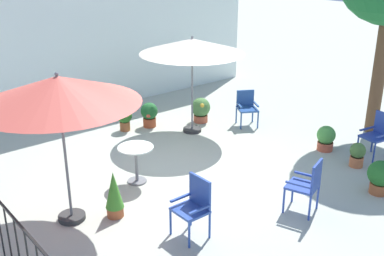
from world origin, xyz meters
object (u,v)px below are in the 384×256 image
at_px(cafe_table_0, 136,158).
at_px(potted_plant_1, 201,109).
at_px(patio_umbrella_1, 58,91).
at_px(patio_chair_3, 308,183).
at_px(patio_chair_2, 378,133).
at_px(potted_plant_6, 357,154).
at_px(potted_plant_4, 326,138).
at_px(patio_umbrella_0, 192,47).
at_px(potted_plant_3, 114,194).
at_px(potted_plant_5, 149,114).
at_px(potted_plant_0, 380,176).
at_px(patio_chair_1, 247,106).
at_px(patio_chair_0, 194,203).
at_px(potted_plant_2, 125,118).

relative_size(cafe_table_0, potted_plant_1, 1.14).
xyz_separation_m(patio_umbrella_1, patio_chair_3, (3.11, -2.30, -1.64)).
bearing_deg(cafe_table_0, patio_chair_2, -26.64).
relative_size(patio_chair_2, potted_plant_6, 1.90).
relative_size(potted_plant_1, potted_plant_4, 1.13).
bearing_deg(patio_umbrella_0, potted_plant_3, -148.09).
height_order(potted_plant_5, potted_plant_6, potted_plant_5).
bearing_deg(potted_plant_4, potted_plant_0, -116.58).
relative_size(cafe_table_0, potted_plant_3, 0.89).
relative_size(potted_plant_3, potted_plant_6, 1.60).
relative_size(potted_plant_4, potted_plant_5, 0.91).
distance_m(potted_plant_4, potted_plant_6, 0.91).
relative_size(patio_chair_1, potted_plant_5, 1.40).
bearing_deg(patio_chair_1, patio_chair_0, -145.05).
relative_size(potted_plant_1, potted_plant_6, 1.24).
bearing_deg(patio_chair_1, patio_umbrella_0, 159.44).
bearing_deg(patio_chair_3, patio_umbrella_1, 143.55).
bearing_deg(potted_plant_4, patio_chair_0, -171.57).
xyz_separation_m(patio_umbrella_0, patio_umbrella_1, (-4.01, -1.75, 0.13)).
bearing_deg(potted_plant_3, potted_plant_6, -17.40).
xyz_separation_m(cafe_table_0, patio_chair_2, (4.52, -2.27, 0.05)).
xyz_separation_m(cafe_table_0, potted_plant_5, (1.86, 2.27, -0.16)).
bearing_deg(potted_plant_1, patio_umbrella_0, -147.52).
distance_m(patio_umbrella_1, patio_chair_2, 6.55).
xyz_separation_m(cafe_table_0, potted_plant_4, (3.99, -1.38, -0.21)).
height_order(patio_umbrella_0, patio_chair_1, patio_umbrella_0).
relative_size(patio_chair_1, potted_plant_1, 1.36).
bearing_deg(potted_plant_1, patio_chair_2, -69.84).
bearing_deg(patio_umbrella_0, potted_plant_4, -60.75).
xyz_separation_m(patio_umbrella_0, potted_plant_4, (1.52, -2.72, -1.77)).
height_order(patio_chair_0, patio_chair_2, patio_chair_2).
relative_size(patio_umbrella_0, patio_chair_0, 2.56).
distance_m(patio_chair_1, potted_plant_0, 4.05).
bearing_deg(patio_chair_3, patio_chair_2, 8.51).
bearing_deg(cafe_table_0, potted_plant_2, 62.70).
bearing_deg(patio_umbrella_1, potted_plant_0, -30.42).
distance_m(patio_umbrella_1, patio_chair_0, 2.62).
relative_size(patio_chair_2, potted_plant_0, 1.53).
relative_size(cafe_table_0, patio_chair_1, 0.84).
relative_size(patio_chair_2, potted_plant_3, 1.19).
distance_m(patio_chair_1, potted_plant_4, 2.24).
xyz_separation_m(patio_umbrella_1, patio_chair_2, (6.06, -1.85, -1.64)).
xyz_separation_m(patio_umbrella_0, patio_chair_1, (1.34, -0.50, -1.56)).
relative_size(patio_chair_0, patio_chair_1, 1.11).
distance_m(patio_chair_3, potted_plant_2, 5.15).
height_order(patio_chair_3, potted_plant_2, patio_chair_3).
bearing_deg(patio_chair_1, potted_plant_0, -99.90).
bearing_deg(patio_chair_0, potted_plant_6, -3.65).
bearing_deg(potted_plant_3, patio_umbrella_1, 148.03).
bearing_deg(patio_umbrella_1, potted_plant_2, 45.49).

